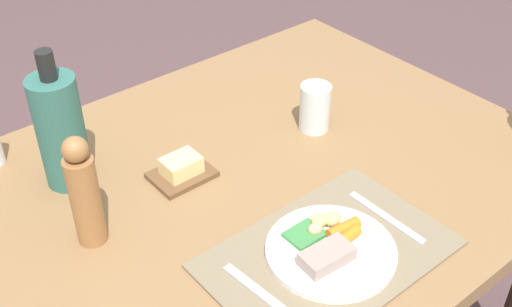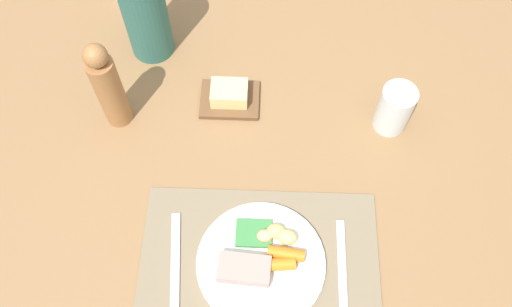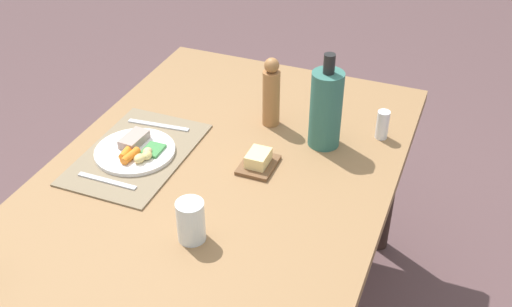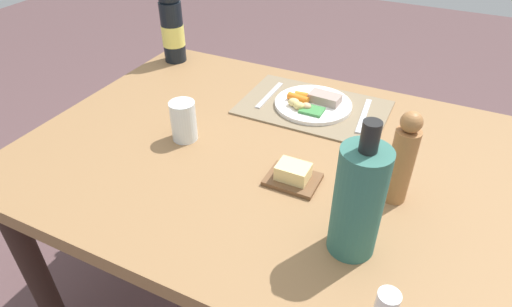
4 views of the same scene
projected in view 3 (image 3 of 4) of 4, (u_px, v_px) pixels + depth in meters
The scene contains 10 objects.
dining_table at pixel (220, 194), 1.86m from camera, with size 1.43×0.99×0.71m.
placemat at pixel (137, 154), 1.88m from camera, with size 0.46×0.30×0.01m, color #806E53.
dinner_plate at pixel (136, 150), 1.87m from camera, with size 0.25×0.25×0.04m.
fork at pixel (159, 125), 2.01m from camera, with size 0.02×0.21×0.01m, color silver.
knife at pixel (107, 181), 1.76m from camera, with size 0.02×0.19×0.01m, color silver.
butter_dish at pixel (258, 161), 1.82m from camera, with size 0.13×0.10×0.05m.
water_tumbler at pixel (191, 223), 1.55m from camera, with size 0.07×0.07×0.12m.
salt_shaker at pixel (382, 125), 1.94m from camera, with size 0.04×0.04×0.10m, color white.
pepper_mill at pixel (271, 93), 1.97m from camera, with size 0.06×0.06×0.24m.
cooler_bottle at pixel (326, 108), 1.86m from camera, with size 0.10×0.10×0.31m.
Camera 3 is at (1.31, 0.63, 1.80)m, focal length 43.27 mm.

